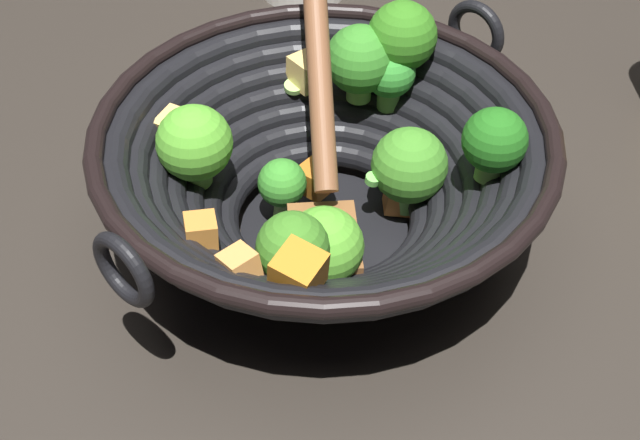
# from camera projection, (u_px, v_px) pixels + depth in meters

# --- Properties ---
(ground_plane) EXTENTS (4.00, 4.00, 0.00)m
(ground_plane) POSITION_uv_depth(u_px,v_px,m) (323.00, 236.00, 0.74)
(ground_plane) COLOR #28231E
(wok) EXTENTS (0.34, 0.34, 0.22)m
(wok) POSITION_uv_depth(u_px,v_px,m) (326.00, 166.00, 0.70)
(wok) COLOR black
(wok) RESTS_ON ground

